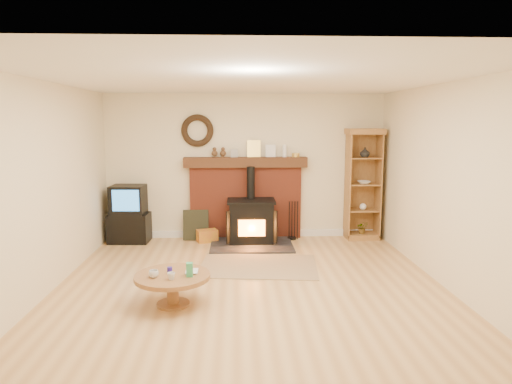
{
  "coord_description": "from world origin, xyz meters",
  "views": [
    {
      "loc": [
        -0.18,
        -5.48,
        2.11
      ],
      "look_at": [
        0.11,
        1.0,
        1.1
      ],
      "focal_mm": 32.0,
      "sensor_mm": 36.0,
      "label": 1
    }
  ],
  "objects_px": {
    "wood_stove": "(251,222)",
    "curio_cabinet": "(363,184)",
    "coffee_table": "(173,280)",
    "tv_unit": "(129,215)"
  },
  "relations": [
    {
      "from": "wood_stove",
      "to": "tv_unit",
      "type": "bearing_deg",
      "value": 174.88
    },
    {
      "from": "wood_stove",
      "to": "curio_cabinet",
      "type": "relative_size",
      "value": 0.7
    },
    {
      "from": "curio_cabinet",
      "to": "coffee_table",
      "type": "relative_size",
      "value": 2.28
    },
    {
      "from": "wood_stove",
      "to": "curio_cabinet",
      "type": "height_order",
      "value": "curio_cabinet"
    },
    {
      "from": "curio_cabinet",
      "to": "coffee_table",
      "type": "bearing_deg",
      "value": -135.42
    },
    {
      "from": "tv_unit",
      "to": "curio_cabinet",
      "type": "bearing_deg",
      "value": 1.2
    },
    {
      "from": "tv_unit",
      "to": "curio_cabinet",
      "type": "height_order",
      "value": "curio_cabinet"
    },
    {
      "from": "wood_stove",
      "to": "coffee_table",
      "type": "bearing_deg",
      "value": -110.34
    },
    {
      "from": "curio_cabinet",
      "to": "tv_unit",
      "type": "bearing_deg",
      "value": -178.8
    },
    {
      "from": "curio_cabinet",
      "to": "wood_stove",
      "type": "bearing_deg",
      "value": -172.12
    }
  ]
}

